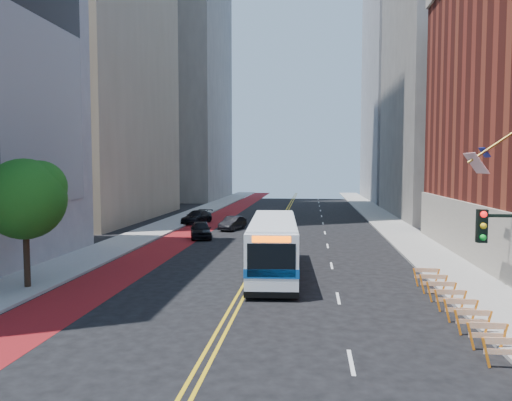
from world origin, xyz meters
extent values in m
plane|color=black|center=(0.00, 0.00, 0.00)|extent=(160.00, 160.00, 0.00)
cube|color=gray|center=(-12.00, 30.00, 0.07)|extent=(4.00, 140.00, 0.15)
cube|color=gray|center=(12.00, 30.00, 0.07)|extent=(4.00, 140.00, 0.15)
cube|color=maroon|center=(-8.10, 30.00, 0.00)|extent=(3.60, 140.00, 0.01)
cube|color=gold|center=(-0.18, 30.00, 0.00)|extent=(0.14, 140.00, 0.01)
cube|color=gold|center=(0.18, 30.00, 0.00)|extent=(0.14, 140.00, 0.01)
cube|color=silver|center=(4.80, -2.00, 0.01)|extent=(0.14, 2.20, 0.01)
cube|color=silver|center=(4.80, 6.00, 0.01)|extent=(0.14, 2.20, 0.01)
cube|color=silver|center=(4.80, 14.00, 0.01)|extent=(0.14, 2.20, 0.01)
cube|color=silver|center=(4.80, 22.00, 0.01)|extent=(0.14, 2.20, 0.01)
cube|color=silver|center=(4.80, 30.00, 0.01)|extent=(0.14, 2.20, 0.01)
cube|color=silver|center=(4.80, 38.00, 0.01)|extent=(0.14, 2.20, 0.01)
cube|color=silver|center=(4.80, 46.00, 0.01)|extent=(0.14, 2.20, 0.01)
cube|color=silver|center=(4.80, 54.00, 0.01)|extent=(0.14, 2.20, 0.01)
cube|color=silver|center=(4.80, 62.00, 0.01)|extent=(0.14, 2.20, 0.01)
cube|color=silver|center=(4.80, 70.00, 0.01)|extent=(0.14, 2.20, 0.01)
cube|color=silver|center=(4.80, 78.00, 0.01)|extent=(0.14, 2.20, 0.01)
cube|color=silver|center=(4.80, 86.00, 0.01)|extent=(0.14, 2.20, 0.01)
cube|color=#9E9384|center=(14.05, 12.00, 2.00)|extent=(0.50, 36.00, 4.00)
cube|color=black|center=(14.15, 13.00, 1.10)|extent=(0.35, 2.80, 2.20)
cube|color=black|center=(14.15, 20.00, 1.10)|extent=(0.35, 2.80, 2.20)
cylinder|color=#A57F33|center=(12.70, 8.00, 7.60)|extent=(2.85, 0.12, 2.05)
cube|color=#B21419|center=(11.70, 8.00, 6.60)|extent=(0.75, 1.90, 1.05)
cube|color=navy|center=(12.25, 8.45, 7.15)|extent=(0.39, 0.85, 0.52)
cube|color=slate|center=(23.00, 48.00, 20.00)|extent=(18.00, 26.00, 40.00)
cube|color=gray|center=(24.00, 78.00, 27.50)|extent=(20.00, 28.00, 55.00)
cube|color=slate|center=(-24.00, 78.00, 32.50)|extent=(20.00, 26.00, 65.00)
cube|color=orange|center=(9.05, -2.00, 0.50)|extent=(0.32, 0.06, 0.99)
cube|color=orange|center=(9.60, -2.00, 0.90)|extent=(1.25, 0.05, 0.22)
cube|color=orange|center=(9.60, -2.00, 0.55)|extent=(1.25, 0.05, 0.18)
cube|color=orange|center=(9.05, -0.45, 0.50)|extent=(0.32, 0.06, 0.99)
cube|color=orange|center=(10.15, -0.45, 0.50)|extent=(0.32, 0.06, 0.99)
cube|color=orange|center=(9.60, -0.45, 0.90)|extent=(1.25, 0.05, 0.22)
cube|color=orange|center=(9.60, -0.45, 0.55)|extent=(1.25, 0.05, 0.18)
cube|color=orange|center=(9.05, 1.10, 0.50)|extent=(0.32, 0.06, 0.99)
cube|color=orange|center=(10.15, 1.10, 0.50)|extent=(0.32, 0.06, 0.99)
cube|color=orange|center=(9.60, 1.10, 0.90)|extent=(1.25, 0.05, 0.22)
cube|color=orange|center=(9.60, 1.10, 0.55)|extent=(1.25, 0.05, 0.18)
cube|color=orange|center=(9.05, 2.65, 0.50)|extent=(0.32, 0.06, 0.99)
cube|color=orange|center=(10.15, 2.65, 0.50)|extent=(0.32, 0.06, 0.99)
cube|color=orange|center=(9.60, 2.65, 0.90)|extent=(1.25, 0.05, 0.22)
cube|color=orange|center=(9.60, 2.65, 0.55)|extent=(1.25, 0.05, 0.18)
cube|color=orange|center=(9.05, 4.20, 0.50)|extent=(0.32, 0.06, 0.99)
cube|color=orange|center=(10.15, 4.20, 0.50)|extent=(0.32, 0.06, 0.99)
cube|color=orange|center=(9.60, 4.20, 0.90)|extent=(1.25, 0.05, 0.22)
cube|color=orange|center=(9.60, 4.20, 0.55)|extent=(1.25, 0.05, 0.18)
cube|color=orange|center=(9.05, 5.75, 0.50)|extent=(0.32, 0.06, 0.99)
cube|color=orange|center=(10.15, 5.75, 0.50)|extent=(0.32, 0.06, 0.99)
cube|color=orange|center=(9.60, 5.75, 0.90)|extent=(1.25, 0.05, 0.22)
cube|color=orange|center=(9.60, 5.75, 0.55)|extent=(1.25, 0.05, 0.18)
cube|color=orange|center=(9.05, 7.30, 0.50)|extent=(0.32, 0.06, 0.99)
cube|color=orange|center=(10.15, 7.30, 0.50)|extent=(0.32, 0.06, 0.99)
cube|color=orange|center=(9.60, 7.30, 0.90)|extent=(1.25, 0.05, 0.22)
cube|color=orange|center=(9.60, 7.30, 0.55)|extent=(1.25, 0.05, 0.18)
cube|color=orange|center=(9.05, 8.85, 0.50)|extent=(0.32, 0.06, 0.99)
cube|color=orange|center=(10.15, 8.85, 0.50)|extent=(0.32, 0.06, 0.99)
cube|color=orange|center=(9.60, 8.85, 0.90)|extent=(1.25, 0.05, 0.22)
cube|color=orange|center=(9.60, 8.85, 0.55)|extent=(1.25, 0.05, 0.18)
cylinder|color=black|center=(-11.30, 6.00, 1.75)|extent=(0.32, 0.32, 3.20)
sphere|color=#154A10|center=(-11.30, 6.00, 4.75)|extent=(4.20, 4.20, 4.20)
sphere|color=#154A10|center=(-10.70, 6.40, 5.35)|extent=(2.80, 2.80, 2.80)
sphere|color=#154A10|center=(-11.80, 5.70, 5.15)|extent=(2.40, 2.40, 2.40)
cube|color=black|center=(8.30, -3.50, 4.75)|extent=(0.28, 0.22, 0.95)
sphere|color=red|center=(8.30, -3.64, 5.10)|extent=(0.18, 0.18, 0.18)
sphere|color=yellow|center=(8.30, -3.64, 4.77)|extent=(0.18, 0.18, 0.18)
sphere|color=#0CA526|center=(8.30, -3.64, 4.44)|extent=(0.18, 0.18, 0.18)
cube|color=white|center=(1.24, 10.93, 1.79)|extent=(3.34, 12.21, 2.87)
cube|color=#0D4891|center=(1.24, 10.93, 1.36)|extent=(3.38, 12.25, 0.45)
cube|color=black|center=(1.19, 11.73, 2.26)|extent=(3.17, 8.60, 0.96)
cube|color=black|center=(1.60, 4.93, 2.01)|extent=(2.30, 0.24, 1.61)
cube|color=black|center=(0.88, 16.92, 2.21)|extent=(2.09, 0.23, 1.01)
cube|color=#FF5905|center=(1.60, 4.92, 3.02)|extent=(1.83, 0.19, 0.30)
cube|color=white|center=(1.24, 10.93, 3.27)|extent=(3.17, 11.60, 0.12)
cube|color=black|center=(1.24, 10.93, 0.35)|extent=(3.37, 12.24, 0.30)
cylinder|color=black|center=(0.29, 7.00, 0.50)|extent=(0.36, 1.02, 1.01)
cylinder|color=black|center=(2.66, 7.14, 0.50)|extent=(0.36, 1.02, 1.01)
cylinder|color=black|center=(-0.15, 14.23, 0.50)|extent=(0.36, 1.02, 1.01)
cylinder|color=black|center=(2.22, 14.37, 0.50)|extent=(0.36, 1.02, 1.01)
cylinder|color=black|center=(-0.24, 15.68, 0.50)|extent=(0.36, 1.02, 1.01)
cylinder|color=black|center=(2.13, 15.82, 0.50)|extent=(0.36, 1.02, 1.01)
imported|color=black|center=(-6.35, 25.18, 0.76)|extent=(2.85, 4.75, 1.52)
imported|color=black|center=(-4.42, 31.19, 0.68)|extent=(2.44, 4.35, 1.36)
imported|color=black|center=(-9.30, 36.31, 0.72)|extent=(3.11, 5.30, 1.44)
camera|label=1|loc=(3.45, -18.27, 6.47)|focal=35.00mm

